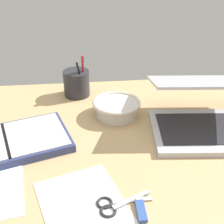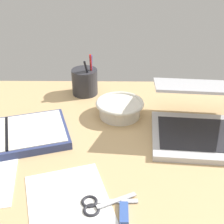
# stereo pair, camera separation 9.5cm
# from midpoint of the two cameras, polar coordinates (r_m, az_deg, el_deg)

# --- Properties ---
(desk_top) EXTENTS (1.40, 1.00, 0.02)m
(desk_top) POSITION_cam_midpoint_polar(r_m,az_deg,el_deg) (0.90, 4.60, -8.41)
(desk_top) COLOR tan
(desk_top) RESTS_ON ground
(laptop) EXTENTS (0.36, 0.36, 0.17)m
(laptop) POSITION_cam_midpoint_polar(r_m,az_deg,el_deg) (1.01, 19.71, -1.27)
(laptop) COLOR #B7B7BC
(laptop) RESTS_ON desk_top
(bowl) EXTENTS (0.16, 0.16, 0.06)m
(bowl) POSITION_cam_midpoint_polar(r_m,az_deg,el_deg) (1.06, 4.05, 0.71)
(bowl) COLOR silver
(bowl) RESTS_ON desk_top
(pen_cup) EXTENTS (0.10, 0.10, 0.17)m
(pen_cup) POSITION_cam_midpoint_polar(r_m,az_deg,el_deg) (1.20, -2.71, 5.53)
(pen_cup) COLOR #28282D
(pen_cup) RESTS_ON desk_top
(planner) EXTENTS (0.40, 0.30, 0.03)m
(planner) POSITION_cam_midpoint_polar(r_m,az_deg,el_deg) (0.98, -15.96, -4.42)
(planner) COLOR navy
(planner) RESTS_ON desk_top
(scissors) EXTENTS (0.13, 0.07, 0.01)m
(scissors) POSITION_cam_midpoint_polar(r_m,az_deg,el_deg) (0.75, 1.07, -16.71)
(scissors) COLOR #B7B7BC
(scissors) RESTS_ON desk_top
(paper_sheet_front) EXTENTS (0.26, 0.32, 0.00)m
(paper_sheet_front) POSITION_cam_midpoint_polar(r_m,az_deg,el_deg) (0.74, -3.82, -17.44)
(paper_sheet_front) COLOR white
(paper_sheet_front) RESTS_ON desk_top
(usb_drive) EXTENTS (0.02, 0.07, 0.01)m
(usb_drive) POSITION_cam_midpoint_polar(r_m,az_deg,el_deg) (0.74, 6.10, -17.90)
(usb_drive) COLOR #33519E
(usb_drive) RESTS_ON desk_top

